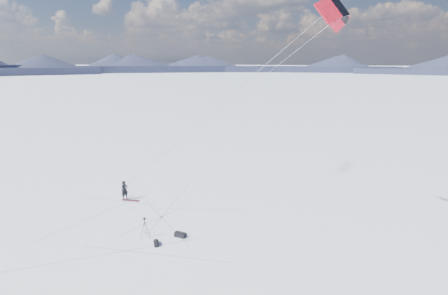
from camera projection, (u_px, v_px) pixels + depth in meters
The scene contains 9 objects.
ground at pixel (131, 224), 23.30m from camera, with size 1800.00×1800.00×0.00m, color white.
horizon_hills at pixel (126, 167), 22.19m from camera, with size 704.00×705.94×9.95m.
snow_tracks at pixel (120, 227), 22.90m from camera, with size 17.62×14.39×0.01m.
snowkiter at pixel (125, 199), 27.52m from camera, with size 0.59×0.39×1.62m, color black.
snowboard at pixel (131, 200), 27.20m from camera, with size 1.55×0.29×0.04m, color maroon.
tripod at pixel (145, 225), 21.38m from camera, with size 0.62×0.66×1.39m.
gear_bag_a at pixel (180, 235), 21.57m from camera, with size 0.78×0.38×0.35m.
gear_bag_b at pixel (156, 243), 20.63m from camera, with size 0.65×0.66×0.29m.
power_kite at pixel (334, 15), 18.14m from camera, with size 16.91×5.34×13.58m.
Camera 1 is at (14.92, -16.33, 11.35)m, focal length 26.00 mm.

